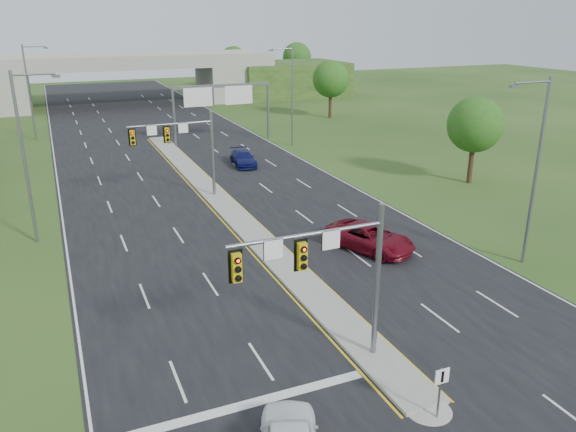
% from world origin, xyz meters
% --- Properties ---
extents(ground, '(240.00, 240.00, 0.00)m').
position_xyz_m(ground, '(0.00, 0.00, 0.00)').
color(ground, '#244117').
rests_on(ground, ground).
extents(road, '(24.00, 160.00, 0.02)m').
position_xyz_m(road, '(0.00, 35.00, 0.01)').
color(road, black).
rests_on(road, ground).
extents(median, '(2.00, 54.00, 0.16)m').
position_xyz_m(median, '(0.00, 23.00, 0.10)').
color(median, gray).
rests_on(median, road).
extents(median_nose, '(2.00, 2.00, 0.16)m').
position_xyz_m(median_nose, '(0.00, -4.00, 0.10)').
color(median_nose, gray).
rests_on(median_nose, road).
extents(lane_markings, '(23.72, 160.00, 0.01)m').
position_xyz_m(lane_markings, '(-0.60, 28.91, 0.02)').
color(lane_markings, gold).
rests_on(lane_markings, road).
extents(signal_mast_near, '(6.62, 0.60, 7.00)m').
position_xyz_m(signal_mast_near, '(-2.26, -0.07, 4.73)').
color(signal_mast_near, slate).
rests_on(signal_mast_near, ground).
extents(signal_mast_far, '(6.62, 0.60, 7.00)m').
position_xyz_m(signal_mast_far, '(-2.26, 24.93, 4.73)').
color(signal_mast_far, slate).
rests_on(signal_mast_far, ground).
extents(keep_right_sign, '(0.60, 0.13, 2.20)m').
position_xyz_m(keep_right_sign, '(0.00, -4.53, 1.52)').
color(keep_right_sign, slate).
rests_on(keep_right_sign, ground).
extents(sign_gantry, '(11.58, 0.44, 6.67)m').
position_xyz_m(sign_gantry, '(6.68, 44.92, 5.24)').
color(sign_gantry, slate).
rests_on(sign_gantry, ground).
extents(overpass, '(80.00, 14.00, 8.10)m').
position_xyz_m(overpass, '(0.00, 80.00, 3.55)').
color(overpass, gray).
rests_on(overpass, ground).
extents(lightpole_l_mid, '(2.85, 0.25, 11.00)m').
position_xyz_m(lightpole_l_mid, '(-13.30, 20.00, 6.10)').
color(lightpole_l_mid, slate).
rests_on(lightpole_l_mid, ground).
extents(lightpole_l_far, '(2.85, 0.25, 11.00)m').
position_xyz_m(lightpole_l_far, '(-13.30, 55.00, 6.10)').
color(lightpole_l_far, slate).
rests_on(lightpole_l_far, ground).
extents(lightpole_r_near, '(2.85, 0.25, 11.00)m').
position_xyz_m(lightpole_r_near, '(13.30, 5.00, 6.10)').
color(lightpole_r_near, slate).
rests_on(lightpole_r_near, ground).
extents(lightpole_r_far, '(2.85, 0.25, 11.00)m').
position_xyz_m(lightpole_r_far, '(13.30, 40.00, 6.10)').
color(lightpole_r_far, slate).
rests_on(lightpole_r_far, ground).
extents(tree_r_near, '(4.80, 4.80, 7.60)m').
position_xyz_m(tree_r_near, '(22.00, 20.00, 5.18)').
color(tree_r_near, '#382316').
rests_on(tree_r_near, ground).
extents(tree_r_mid, '(5.20, 5.20, 8.12)m').
position_xyz_m(tree_r_mid, '(26.00, 55.00, 5.51)').
color(tree_r_mid, '#382316').
rests_on(tree_r_mid, ground).
extents(tree_back_c, '(5.60, 5.60, 8.32)m').
position_xyz_m(tree_back_c, '(24.00, 94.00, 5.51)').
color(tree_back_c, '#382316').
rests_on(tree_back_c, ground).
extents(tree_back_d, '(6.00, 6.00, 8.85)m').
position_xyz_m(tree_back_d, '(38.00, 94.00, 5.84)').
color(tree_back_d, '#382316').
rests_on(tree_back_d, ground).
extents(car_far_a, '(4.84, 6.50, 1.64)m').
position_xyz_m(car_far_a, '(5.94, 10.26, 0.84)').
color(car_far_a, maroon).
rests_on(car_far_a, road).
extents(car_far_b, '(2.53, 5.08, 1.42)m').
position_xyz_m(car_far_b, '(5.45, 33.65, 0.73)').
color(car_far_b, '#0C114B').
rests_on(car_far_b, road).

